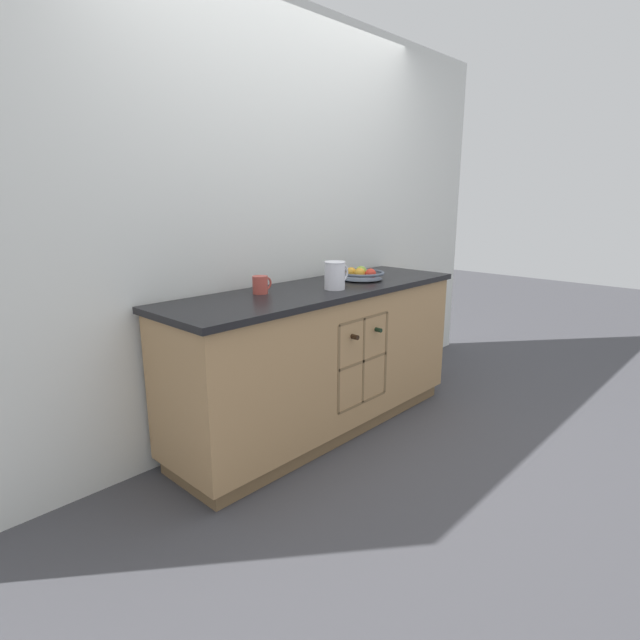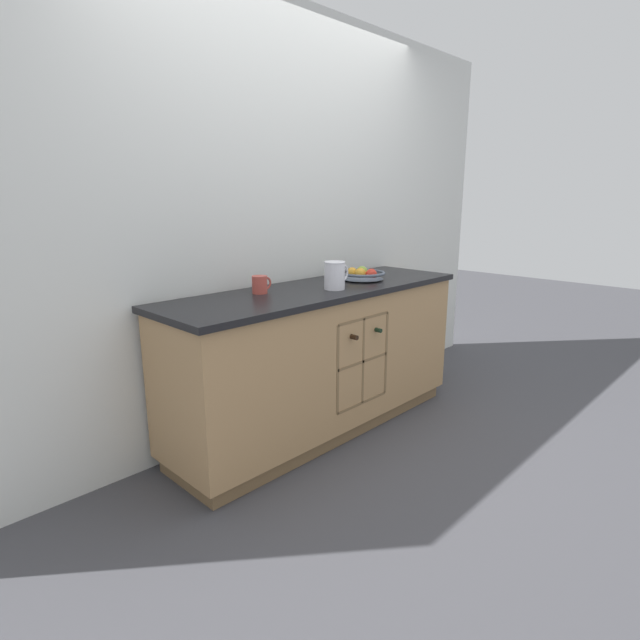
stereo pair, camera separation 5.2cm
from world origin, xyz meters
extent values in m
plane|color=#424247|center=(0.00, 0.00, 0.00)|extent=(14.00, 14.00, 0.00)
cube|color=silver|center=(0.00, 0.35, 1.27)|extent=(4.40, 0.06, 2.55)
cube|color=brown|center=(0.00, 0.00, 0.04)|extent=(1.94, 0.50, 0.09)
cube|color=tan|center=(0.00, 0.00, 0.48)|extent=(2.00, 0.56, 0.78)
cube|color=black|center=(0.00, 0.00, 0.89)|extent=(2.04, 0.60, 0.03)
cube|color=brown|center=(0.08, -0.18, 0.49)|extent=(0.44, 0.01, 0.52)
cube|color=brown|center=(-0.14, -0.23, 0.49)|extent=(0.02, 0.10, 0.52)
cube|color=brown|center=(0.30, -0.23, 0.49)|extent=(0.02, 0.10, 0.52)
cube|color=brown|center=(0.08, -0.23, 0.23)|extent=(0.44, 0.10, 0.02)
cube|color=brown|center=(0.08, -0.23, 0.49)|extent=(0.44, 0.10, 0.02)
cube|color=brown|center=(0.08, -0.23, 0.75)|extent=(0.44, 0.10, 0.02)
cube|color=brown|center=(0.08, -0.23, 0.49)|extent=(0.02, 0.10, 0.52)
cylinder|color=black|center=(-0.03, -0.14, 0.66)|extent=(0.07, 0.19, 0.07)
cylinder|color=black|center=(-0.03, -0.28, 0.66)|extent=(0.03, 0.08, 0.03)
cylinder|color=black|center=(0.19, -0.12, 0.66)|extent=(0.07, 0.21, 0.07)
cylinder|color=black|center=(0.19, -0.27, 0.66)|extent=(0.03, 0.09, 0.03)
cylinder|color=#4C5666|center=(0.38, -0.01, 0.91)|extent=(0.13, 0.13, 0.01)
cone|color=#4C5666|center=(0.38, -0.01, 0.94)|extent=(0.27, 0.27, 0.05)
torus|color=#4C5666|center=(0.38, -0.01, 0.95)|extent=(0.30, 0.30, 0.02)
sphere|color=#7FA838|center=(0.41, 0.02, 0.95)|extent=(0.08, 0.08, 0.08)
sphere|color=gold|center=(0.36, -0.01, 0.95)|extent=(0.07, 0.07, 0.07)
sphere|color=red|center=(0.40, -0.07, 0.95)|extent=(0.07, 0.07, 0.07)
sphere|color=gold|center=(0.36, 0.06, 0.95)|extent=(0.07, 0.07, 0.07)
cylinder|color=white|center=(0.02, -0.10, 0.98)|extent=(0.12, 0.12, 0.16)
torus|color=white|center=(0.02, -0.10, 1.06)|extent=(0.12, 0.12, 0.01)
torus|color=white|center=(0.08, -0.10, 0.99)|extent=(0.11, 0.01, 0.11)
cylinder|color=#B7473D|center=(-0.37, 0.11, 0.95)|extent=(0.09, 0.09, 0.10)
torus|color=#B7473D|center=(-0.32, 0.11, 0.95)|extent=(0.07, 0.01, 0.07)
camera|label=1|loc=(-2.12, -2.00, 1.43)|focal=28.00mm
camera|label=2|loc=(-2.08, -2.03, 1.43)|focal=28.00mm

